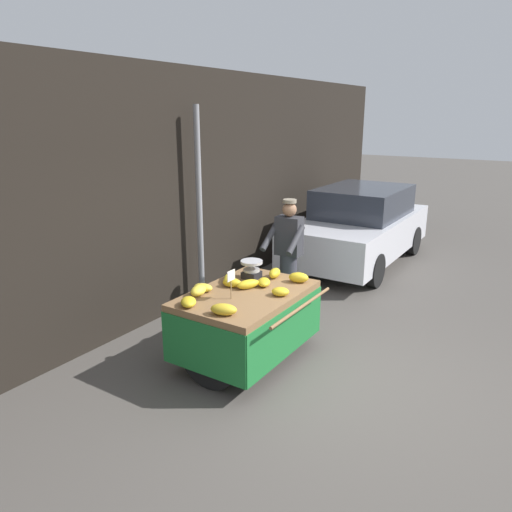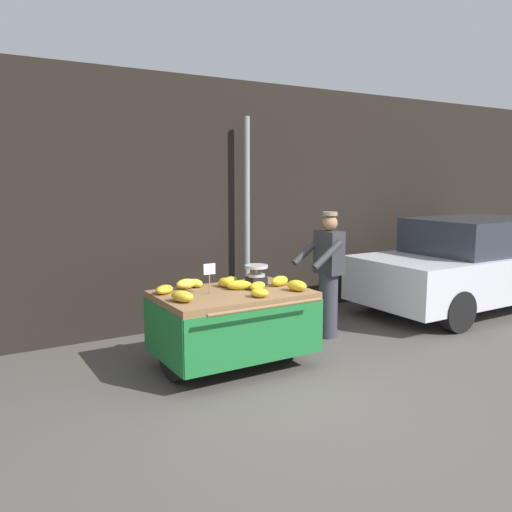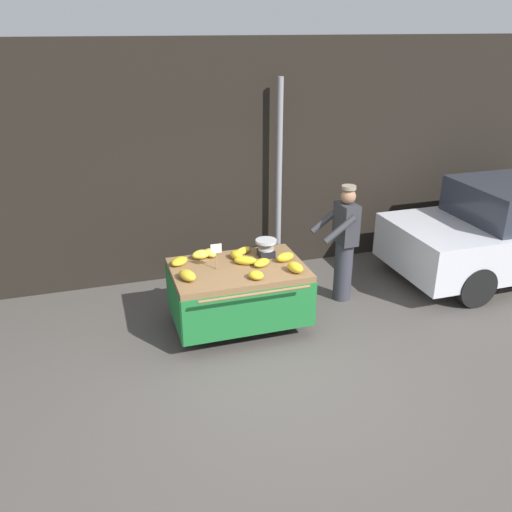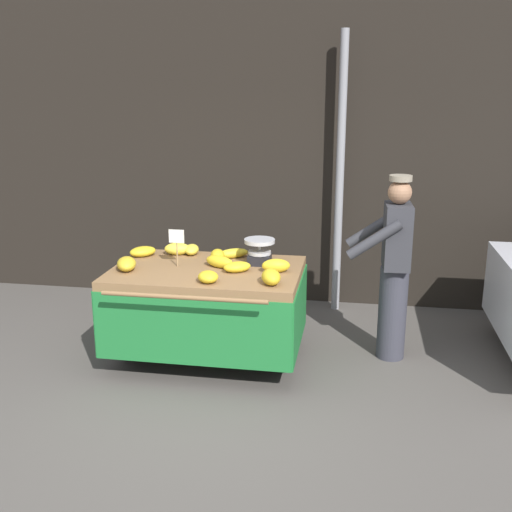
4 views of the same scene
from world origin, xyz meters
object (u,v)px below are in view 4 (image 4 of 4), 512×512
(banana_bunch_1, at_px, (143,251))
(banana_bunch_4, at_px, (208,277))
(banana_bunch_5, at_px, (271,277))
(weighing_scale, at_px, (260,252))
(price_sign, at_px, (177,240))
(banana_bunch_7, at_px, (127,264))
(banana_bunch_2, at_px, (218,255))
(banana_cart, at_px, (207,293))
(street_pole, at_px, (340,177))
(banana_bunch_8, at_px, (233,253))
(banana_bunch_0, at_px, (177,249))
(banana_bunch_3, at_px, (237,267))
(vendor_person, at_px, (394,268))
(banana_bunch_9, at_px, (192,249))
(banana_bunch_10, at_px, (276,266))
(banana_bunch_6, at_px, (220,262))

(banana_bunch_1, xyz_separation_m, banana_bunch_4, (0.81, -0.69, 0.00))
(banana_bunch_5, bearing_deg, banana_bunch_1, 154.19)
(weighing_scale, bearing_deg, price_sign, -164.52)
(banana_bunch_7, bearing_deg, banana_bunch_2, 29.75)
(banana_cart, xyz_separation_m, banana_bunch_2, (0.05, 0.24, 0.29))
(street_pole, height_order, price_sign, street_pole)
(weighing_scale, distance_m, banana_bunch_8, 0.33)
(banana_bunch_4, bearing_deg, banana_bunch_0, 122.36)
(banana_bunch_3, height_order, vendor_person, vendor_person)
(street_pole, distance_m, banana_bunch_0, 1.99)
(banana_bunch_9, bearing_deg, street_pole, 40.06)
(banana_bunch_5, bearing_deg, street_pole, 76.51)
(banana_bunch_5, distance_m, banana_bunch_10, 0.34)
(banana_bunch_2, bearing_deg, banana_bunch_0, 159.77)
(banana_bunch_8, bearing_deg, banana_cart, -113.59)
(banana_bunch_0, distance_m, banana_bunch_8, 0.56)
(banana_bunch_1, height_order, banana_bunch_8, banana_bunch_1)
(banana_bunch_1, bearing_deg, banana_cart, -22.57)
(banana_bunch_0, height_order, banana_bunch_1, banana_bunch_0)
(banana_bunch_3, relative_size, banana_bunch_10, 1.00)
(banana_bunch_1, height_order, banana_bunch_3, banana_bunch_1)
(banana_bunch_1, bearing_deg, price_sign, -32.55)
(banana_bunch_4, bearing_deg, street_pole, 63.50)
(banana_bunch_9, bearing_deg, vendor_person, -2.41)
(banana_bunch_0, xyz_separation_m, banana_bunch_6, (0.50, -0.36, -0.00))
(street_pole, height_order, weighing_scale, street_pole)
(price_sign, distance_m, banana_bunch_2, 0.44)
(banana_bunch_1, height_order, banana_bunch_9, same)
(banana_bunch_2, height_order, banana_bunch_3, banana_bunch_2)
(banana_bunch_4, bearing_deg, banana_bunch_1, 139.89)
(vendor_person, bearing_deg, banana_bunch_10, -159.99)
(banana_bunch_1, relative_size, banana_bunch_9, 1.08)
(street_pole, bearing_deg, banana_bunch_8, -127.81)
(banana_bunch_8, bearing_deg, banana_bunch_9, 171.90)
(banana_bunch_3, height_order, banana_bunch_9, banana_bunch_9)
(vendor_person, bearing_deg, banana_bunch_5, -144.95)
(banana_bunch_4, xyz_separation_m, banana_bunch_6, (-0.00, 0.44, 0.01))
(banana_bunch_10, bearing_deg, street_pole, 73.53)
(banana_cart, relative_size, banana_bunch_5, 6.88)
(banana_bunch_6, xyz_separation_m, banana_bunch_7, (-0.79, -0.22, 0.00))
(banana_cart, distance_m, banana_bunch_7, 0.76)
(banana_bunch_0, bearing_deg, banana_bunch_9, 15.74)
(banana_bunch_9, xyz_separation_m, banana_bunch_10, (0.89, -0.46, 0.01))
(banana_bunch_4, bearing_deg, banana_bunch_5, 4.37)
(banana_bunch_8, bearing_deg, banana_bunch_0, 177.63)
(banana_cart, bearing_deg, banana_bunch_4, -73.90)
(banana_bunch_2, bearing_deg, vendor_person, 4.20)
(street_pole, distance_m, banana_cart, 2.11)
(banana_cart, bearing_deg, banana_bunch_5, -29.18)
(banana_bunch_2, xyz_separation_m, banana_bunch_7, (-0.73, -0.42, 0.00))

